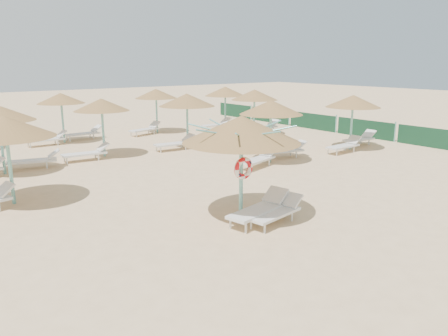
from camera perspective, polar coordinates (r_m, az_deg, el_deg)
ground at (r=12.58m, az=3.23°, el=-6.17°), size 120.00×120.00×0.00m
main_palapa at (r=11.74m, az=2.30°, el=5.03°), size 3.21×3.21×2.88m
lounger_main_a at (r=12.05m, az=4.75°, el=-5.26°), size 2.19×1.05×0.76m
lounger_main_b at (r=11.98m, az=7.00°, el=-5.66°), size 1.91×0.85×0.67m
palapa_field at (r=21.69m, az=-8.99°, el=8.35°), size 20.10×13.84×2.72m
windbreak_fence at (r=29.06m, az=11.53°, el=5.99°), size 0.08×19.84×1.10m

